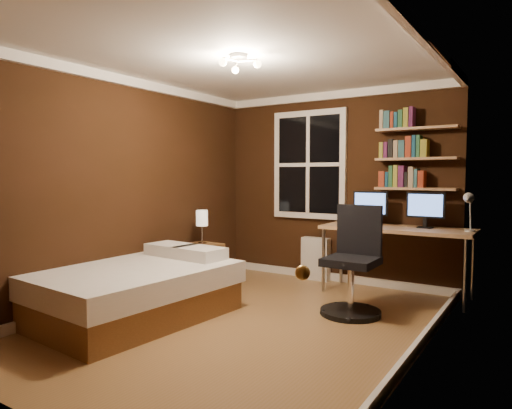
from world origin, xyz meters
The scene contains 24 objects.
floor centered at (0.00, 0.00, 0.00)m, with size 4.20×4.20×0.00m, color olive.
wall_back centered at (0.00, 2.10, 1.25)m, with size 3.20×0.04×2.50m, color black.
wall_left centered at (-1.60, 0.00, 1.25)m, with size 0.04×4.20×2.50m, color black.
wall_right centered at (1.60, 0.00, 1.25)m, with size 0.04×4.20×2.50m, color black.
ceiling centered at (0.00, 0.00, 2.50)m, with size 3.20×4.20×0.02m, color white.
window centered at (-0.35, 2.06, 1.55)m, with size 1.06×0.06×1.46m, color white.
door centered at (1.59, -1.55, 1.02)m, with size 0.03×0.82×2.05m, color black, non-canonical shape.
door_knob centered at (1.55, -1.85, 1.00)m, with size 0.06×0.06×0.06m, color #B3863B.
ceiling_fixture centered at (0.00, -0.10, 2.40)m, with size 0.44×0.44×0.18m, color beige, non-canonical shape.
bookshelf_lower centered at (1.08, 1.98, 1.25)m, with size 0.92×0.22×0.03m, color #AE8054.
books_row_lower centered at (1.08, 1.98, 1.38)m, with size 0.54×0.16×0.23m, color #9A321C, non-canonical shape.
bookshelf_middle centered at (1.08, 1.98, 1.60)m, with size 0.92×0.22×0.03m, color #AE8054.
books_row_middle centered at (1.08, 1.98, 1.73)m, with size 0.54×0.16×0.23m, color navy, non-canonical shape.
bookshelf_upper centered at (1.08, 1.98, 1.95)m, with size 0.92×0.22×0.03m, color #AE8054.
books_row_upper centered at (1.08, 1.98, 2.08)m, with size 0.42×0.16×0.23m, color #2A623D, non-canonical shape.
bed centered at (-1.00, -0.46, 0.27)m, with size 1.48×1.96×0.63m.
nightstand centered at (-1.31, 0.95, 0.26)m, with size 0.42×0.42×0.53m, color brown.
bedside_lamp centered at (-1.31, 0.95, 0.74)m, with size 0.15×0.15×0.43m, color beige, non-canonical shape.
radiator centered at (-0.21, 1.99, 0.29)m, with size 0.38×0.13×0.57m, color silver.
desk centered at (0.93, 1.76, 0.75)m, with size 1.70×0.64×0.81m.
monitor_left centered at (0.58, 1.85, 1.01)m, with size 0.42×0.12×0.41m, color black, non-canonical shape.
monitor_right centered at (1.23, 1.85, 1.01)m, with size 0.42×0.12×0.41m, color black, non-canonical shape.
desk_lamp centered at (1.71, 1.68, 1.03)m, with size 0.14×0.32×0.44m, color silver, non-canonical shape.
office_chair centered at (0.76, 0.83, 0.43)m, with size 0.61×0.61×1.10m.
Camera 1 is at (2.41, -3.54, 1.41)m, focal length 32.00 mm.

